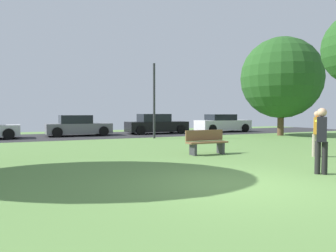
# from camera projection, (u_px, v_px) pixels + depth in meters

# --- Properties ---
(ground_plane) EXTENTS (44.00, 44.00, 0.00)m
(ground_plane) POSITION_uv_depth(u_px,v_px,m) (242.00, 185.00, 6.88)
(ground_plane) COLOR #5B8442
(road_strip) EXTENTS (44.00, 6.40, 0.01)m
(road_strip) POSITION_uv_depth(u_px,v_px,m) (92.00, 136.00, 21.38)
(road_strip) COLOR #28282B
(road_strip) RESTS_ON ground_plane
(oak_tree_center) EXTENTS (5.43, 5.43, 6.60)m
(oak_tree_center) POSITION_uv_depth(u_px,v_px,m) (281.00, 78.00, 21.43)
(oak_tree_center) COLOR brown
(oak_tree_center) RESTS_ON ground_plane
(person_thrower) EXTENTS (0.39, 0.38, 1.61)m
(person_thrower) POSITION_uv_depth(u_px,v_px,m) (317.00, 132.00, 11.18)
(person_thrower) COLOR gray
(person_thrower) RESTS_ON ground_plane
(person_catcher) EXTENTS (0.39, 0.38, 1.68)m
(person_catcher) POSITION_uv_depth(u_px,v_px,m) (322.00, 138.00, 8.00)
(person_catcher) COLOR black
(person_catcher) RESTS_ON ground_plane
(frisbee_disc) EXTENTS (0.37, 0.37, 0.08)m
(frisbee_disc) POSITION_uv_depth(u_px,v_px,m) (320.00, 121.00, 8.96)
(frisbee_disc) COLOR yellow
(parked_car_grey) EXTENTS (4.18, 2.10, 1.38)m
(parked_car_grey) POSITION_uv_depth(u_px,v_px,m) (78.00, 126.00, 21.28)
(parked_car_grey) COLOR slate
(parked_car_grey) RESTS_ON ground_plane
(parked_car_black) EXTENTS (4.49, 1.97, 1.45)m
(parked_car_black) POSITION_uv_depth(u_px,v_px,m) (156.00, 125.00, 23.48)
(parked_car_black) COLOR black
(parked_car_black) RESTS_ON ground_plane
(parked_car_white) EXTENTS (4.40, 1.95, 1.41)m
(parked_car_white) POSITION_uv_depth(u_px,v_px,m) (222.00, 124.00, 25.50)
(parked_car_white) COLOR white
(parked_car_white) RESTS_ON ground_plane
(park_bench) EXTENTS (1.60, 0.45, 0.90)m
(park_bench) POSITION_uv_depth(u_px,v_px,m) (206.00, 142.00, 11.87)
(park_bench) COLOR brown
(park_bench) RESTS_ON ground_plane
(street_lamp_post) EXTENTS (0.14, 0.14, 4.50)m
(street_lamp_post) POSITION_uv_depth(u_px,v_px,m) (154.00, 101.00, 19.10)
(street_lamp_post) COLOR #2D2D33
(street_lamp_post) RESTS_ON ground_plane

